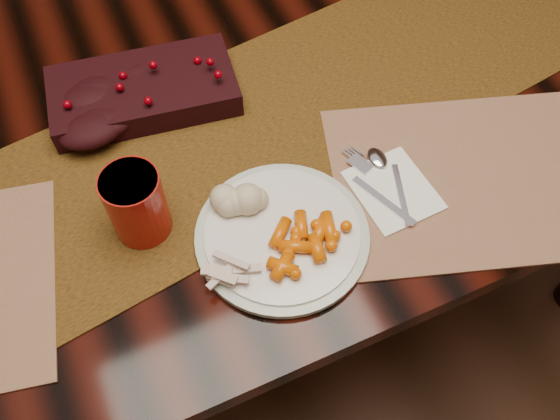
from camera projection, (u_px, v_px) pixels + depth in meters
name	position (u px, v px, depth m)	size (l,w,h in m)	color
floor	(239.00, 281.00, 1.67)	(5.00, 5.00, 0.00)	black
dining_table	(229.00, 210.00, 1.35)	(1.80, 1.00, 0.75)	black
table_runner	(262.00, 124.00, 1.00)	(1.79, 0.37, 0.00)	black
centerpiece	(143.00, 88.00, 1.00)	(0.31, 0.16, 0.06)	black
placemat_main	(473.00, 177.00, 0.94)	(0.44, 0.32, 0.00)	olive
dinner_plate	(282.00, 235.00, 0.87)	(0.26, 0.26, 0.01)	white
baby_carrots	(302.00, 233.00, 0.85)	(0.11, 0.09, 0.02)	#D05402
mashed_potatoes	(241.00, 197.00, 0.87)	(0.08, 0.07, 0.05)	#E7DB8E
turkey_shreds	(231.00, 272.00, 0.82)	(0.08, 0.07, 0.02)	beige
napkin	(393.00, 190.00, 0.92)	(0.11, 0.13, 0.00)	white
fork	(378.00, 191.00, 0.91)	(0.02, 0.15, 0.00)	silver
spoon	(393.00, 183.00, 0.92)	(0.03, 0.14, 0.00)	#B4B5BA
red_cup	(137.00, 204.00, 0.84)	(0.08, 0.08, 0.12)	maroon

